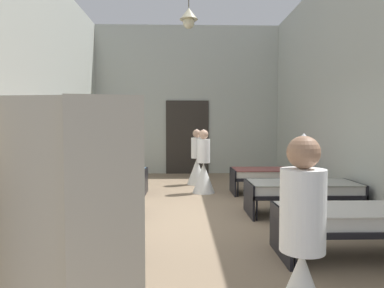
{
  "coord_description": "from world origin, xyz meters",
  "views": [
    {
      "loc": [
        -0.14,
        -5.78,
        1.52
      ],
      "look_at": [
        0.0,
        -0.47,
        1.26
      ],
      "focal_mm": 31.6,
      "sensor_mm": 36.0,
      "label": 1
    }
  ],
  "objects_px": {
    "bed_left_row_2": "(104,175)",
    "bed_right_row_1": "(302,190)",
    "nurse_far_aisle": "(302,276)",
    "nurse_mid_aisle": "(204,170)",
    "bed_left_row_1": "(79,191)",
    "bed_left_row_0": "(27,222)",
    "privacy_screen": "(30,250)",
    "bed_right_row_2": "(273,174)",
    "nurse_near_aisle": "(197,165)",
    "bed_right_row_0": "(359,219)"
  },
  "relations": [
    {
      "from": "bed_right_row_1",
      "to": "bed_right_row_2",
      "type": "relative_size",
      "value": 1.0
    },
    {
      "from": "nurse_mid_aisle",
      "to": "nurse_near_aisle",
      "type": "bearing_deg",
      "value": -139.26
    },
    {
      "from": "bed_left_row_1",
      "to": "bed_left_row_2",
      "type": "bearing_deg",
      "value": 90.0
    },
    {
      "from": "bed_left_row_1",
      "to": "nurse_far_aisle",
      "type": "relative_size",
      "value": 1.28
    },
    {
      "from": "bed_left_row_2",
      "to": "bed_right_row_2",
      "type": "relative_size",
      "value": 1.0
    },
    {
      "from": "bed_left_row_0",
      "to": "bed_left_row_1",
      "type": "relative_size",
      "value": 1.0
    },
    {
      "from": "bed_left_row_2",
      "to": "nurse_mid_aisle",
      "type": "bearing_deg",
      "value": 3.18
    },
    {
      "from": "bed_left_row_0",
      "to": "bed_right_row_1",
      "type": "height_order",
      "value": "same"
    },
    {
      "from": "bed_left_row_1",
      "to": "nurse_mid_aisle",
      "type": "height_order",
      "value": "nurse_mid_aisle"
    },
    {
      "from": "bed_left_row_2",
      "to": "nurse_near_aisle",
      "type": "bearing_deg",
      "value": 31.23
    },
    {
      "from": "bed_left_row_2",
      "to": "bed_right_row_1",
      "type": "bearing_deg",
      "value": -26.19
    },
    {
      "from": "bed_left_row_0",
      "to": "bed_right_row_2",
      "type": "bearing_deg",
      "value": 44.53
    },
    {
      "from": "bed_left_row_1",
      "to": "nurse_far_aisle",
      "type": "distance_m",
      "value": 4.42
    },
    {
      "from": "bed_left_row_1",
      "to": "bed_right_row_2",
      "type": "distance_m",
      "value": 4.3
    },
    {
      "from": "bed_left_row_0",
      "to": "bed_right_row_2",
      "type": "distance_m",
      "value": 5.42
    },
    {
      "from": "bed_left_row_0",
      "to": "nurse_far_aisle",
      "type": "bearing_deg",
      "value": -33.01
    },
    {
      "from": "bed_left_row_1",
      "to": "bed_right_row_1",
      "type": "relative_size",
      "value": 1.0
    },
    {
      "from": "bed_right_row_2",
      "to": "privacy_screen",
      "type": "relative_size",
      "value": 1.12
    },
    {
      "from": "bed_right_row_1",
      "to": "nurse_near_aisle",
      "type": "bearing_deg",
      "value": 118.0
    },
    {
      "from": "nurse_far_aisle",
      "to": "privacy_screen",
      "type": "xyz_separation_m",
      "value": [
        -1.63,
        -0.35,
        0.32
      ]
    },
    {
      "from": "bed_left_row_0",
      "to": "bed_right_row_1",
      "type": "bearing_deg",
      "value": 26.19
    },
    {
      "from": "bed_right_row_0",
      "to": "nurse_mid_aisle",
      "type": "distance_m",
      "value": 4.24
    },
    {
      "from": "nurse_far_aisle",
      "to": "bed_right_row_0",
      "type": "bearing_deg",
      "value": 110.46
    },
    {
      "from": "bed_right_row_1",
      "to": "nurse_far_aisle",
      "type": "xyz_separation_m",
      "value": [
        -1.28,
        -3.58,
        0.09
      ]
    },
    {
      "from": "bed_right_row_1",
      "to": "bed_right_row_2",
      "type": "distance_m",
      "value": 1.9
    },
    {
      "from": "bed_right_row_1",
      "to": "nurse_mid_aisle",
      "type": "xyz_separation_m",
      "value": [
        -1.59,
        2.03,
        0.09
      ]
    },
    {
      "from": "bed_left_row_0",
      "to": "bed_left_row_1",
      "type": "xyz_separation_m",
      "value": [
        0.0,
        1.9,
        0.0
      ]
    },
    {
      "from": "privacy_screen",
      "to": "bed_left_row_0",
      "type": "bearing_deg",
      "value": 122.63
    },
    {
      "from": "nurse_near_aisle",
      "to": "bed_right_row_1",
      "type": "bearing_deg",
      "value": -106.1
    },
    {
      "from": "bed_right_row_1",
      "to": "privacy_screen",
      "type": "distance_m",
      "value": 4.91
    },
    {
      "from": "bed_right_row_1",
      "to": "privacy_screen",
      "type": "bearing_deg",
      "value": -126.52
    },
    {
      "from": "privacy_screen",
      "to": "nurse_near_aisle",
      "type": "bearing_deg",
      "value": 87.99
    },
    {
      "from": "nurse_mid_aisle",
      "to": "bed_left_row_1",
      "type": "bearing_deg",
      "value": -12.85
    },
    {
      "from": "bed_left_row_2",
      "to": "nurse_far_aisle",
      "type": "bearing_deg",
      "value": -64.75
    },
    {
      "from": "bed_left_row_1",
      "to": "privacy_screen",
      "type": "relative_size",
      "value": 1.12
    },
    {
      "from": "nurse_far_aisle",
      "to": "nurse_mid_aisle",
      "type": "bearing_deg",
      "value": 150.97
    },
    {
      "from": "bed_right_row_2",
      "to": "nurse_near_aisle",
      "type": "height_order",
      "value": "nurse_near_aisle"
    },
    {
      "from": "nurse_near_aisle",
      "to": "nurse_mid_aisle",
      "type": "distance_m",
      "value": 1.19
    },
    {
      "from": "bed_left_row_1",
      "to": "nurse_near_aisle",
      "type": "relative_size",
      "value": 1.28
    },
    {
      "from": "bed_right_row_2",
      "to": "nurse_near_aisle",
      "type": "xyz_separation_m",
      "value": [
        -1.71,
        1.31,
        0.09
      ]
    },
    {
      "from": "bed_right_row_2",
      "to": "nurse_near_aisle",
      "type": "bearing_deg",
      "value": 142.52
    },
    {
      "from": "bed_right_row_2",
      "to": "nurse_mid_aisle",
      "type": "height_order",
      "value": "nurse_mid_aisle"
    },
    {
      "from": "bed_right_row_1",
      "to": "bed_left_row_2",
      "type": "height_order",
      "value": "same"
    },
    {
      "from": "bed_left_row_0",
      "to": "bed_right_row_0",
      "type": "distance_m",
      "value": 3.86
    },
    {
      "from": "bed_left_row_1",
      "to": "bed_left_row_0",
      "type": "bearing_deg",
      "value": -90.0
    },
    {
      "from": "bed_left_row_0",
      "to": "privacy_screen",
      "type": "height_order",
      "value": "privacy_screen"
    },
    {
      "from": "bed_right_row_0",
      "to": "nurse_near_aisle",
      "type": "xyz_separation_m",
      "value": [
        -1.71,
        5.11,
        0.09
      ]
    },
    {
      "from": "bed_right_row_2",
      "to": "bed_right_row_1",
      "type": "bearing_deg",
      "value": -90.0
    },
    {
      "from": "privacy_screen",
      "to": "bed_left_row_2",
      "type": "bearing_deg",
      "value": 106.83
    },
    {
      "from": "bed_left_row_0",
      "to": "bed_right_row_2",
      "type": "relative_size",
      "value": 1.0
    }
  ]
}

